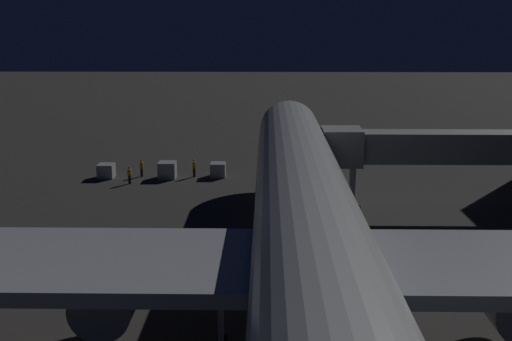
{
  "coord_description": "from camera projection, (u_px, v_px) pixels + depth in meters",
  "views": [
    {
      "loc": [
        2.1,
        40.56,
        15.83
      ],
      "look_at": [
        3.0,
        -11.34,
        3.5
      ],
      "focal_mm": 44.5,
      "sensor_mm": 36.0,
      "label": 1
    }
  ],
  "objects": [
    {
      "name": "airliner_at_gate",
      "position": [
        311.0,
        248.0,
        29.5
      ],
      "size": [
        57.82,
        69.89,
        19.87
      ],
      "color": "silver",
      "rests_on": "ground_plane"
    },
    {
      "name": "baggage_container_far_row",
      "position": [
        167.0,
        170.0,
        65.08
      ],
      "size": [
        1.75,
        1.75,
        1.68
      ],
      "primitive_type": "cube",
      "color": "#B7BABF",
      "rests_on": "ground_plane"
    },
    {
      "name": "ground_plane",
      "position": [
        297.0,
        259.0,
        43.08
      ],
      "size": [
        320.0,
        320.0,
        0.0
      ],
      "primitive_type": "plane",
      "color": "#383533"
    },
    {
      "name": "jet_bridge",
      "position": [
        443.0,
        147.0,
        52.23
      ],
      "size": [
        23.29,
        3.4,
        7.16
      ],
      "color": "#9E9E99",
      "rests_on": "ground_plane"
    },
    {
      "name": "traffic_cone_nose_port",
      "position": [
        309.0,
        179.0,
        63.74
      ],
      "size": [
        0.36,
        0.36,
        0.55
      ],
      "primitive_type": "cone",
      "color": "orange",
      "rests_on": "ground_plane"
    },
    {
      "name": "ground_crew_under_port_wing",
      "position": [
        194.0,
        167.0,
        65.5
      ],
      "size": [
        0.4,
        0.4,
        1.87
      ],
      "color": "black",
      "rests_on": "ground_plane"
    },
    {
      "name": "ground_crew_marshaller_fwd",
      "position": [
        141.0,
        167.0,
        65.65
      ],
      "size": [
        0.4,
        0.4,
        1.79
      ],
      "color": "black",
      "rests_on": "ground_plane"
    },
    {
      "name": "ground_crew_by_belt_loader",
      "position": [
        129.0,
        174.0,
        62.74
      ],
      "size": [
        0.4,
        0.4,
        1.76
      ],
      "color": "black",
      "rests_on": "ground_plane"
    },
    {
      "name": "baggage_container_near_belt",
      "position": [
        106.0,
        171.0,
        65.26
      ],
      "size": [
        1.61,
        1.67,
        1.43
      ],
      "primitive_type": "cube",
      "color": "#B7BABF",
      "rests_on": "ground_plane"
    },
    {
      "name": "baggage_container_mid_row",
      "position": [
        218.0,
        170.0,
        65.67
      ],
      "size": [
        1.53,
        1.64,
        1.45
      ],
      "primitive_type": "cube",
      "color": "#B7BABF",
      "rests_on": "ground_plane"
    },
    {
      "name": "traffic_cone_nose_starboard",
      "position": [
        266.0,
        179.0,
        63.81
      ],
      "size": [
        0.36,
        0.36,
        0.55
      ],
      "primitive_type": "cone",
      "color": "orange",
      "rests_on": "ground_plane"
    }
  ]
}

